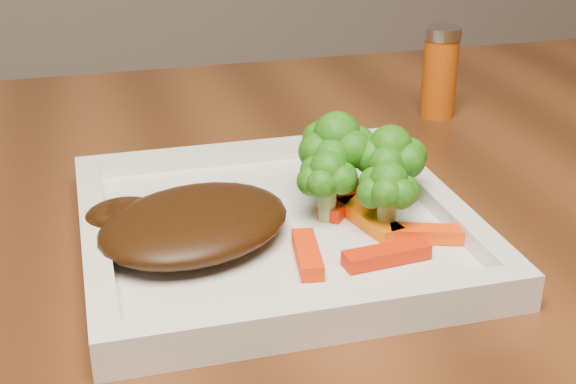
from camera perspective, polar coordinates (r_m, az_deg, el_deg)
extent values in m
cube|color=white|center=(0.58, -0.95, -2.89)|extent=(0.27, 0.27, 0.01)
ellipsoid|color=#371C08|center=(0.55, -6.65, -2.21)|extent=(0.17, 0.16, 0.03)
cube|color=red|center=(0.53, 7.03, -4.47)|extent=(0.06, 0.02, 0.01)
cube|color=#FF4204|center=(0.56, 10.01, -2.95)|extent=(0.06, 0.03, 0.01)
cube|color=#F72E04|center=(0.53, 1.39, -4.43)|extent=(0.02, 0.06, 0.01)
cube|color=#FE6904|center=(0.58, 5.80, -1.92)|extent=(0.03, 0.07, 0.01)
cube|color=red|center=(0.61, 3.99, -0.52)|extent=(0.05, 0.06, 0.01)
cylinder|color=#B14609|center=(0.83, 10.75, 8.36)|extent=(0.04, 0.04, 0.09)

